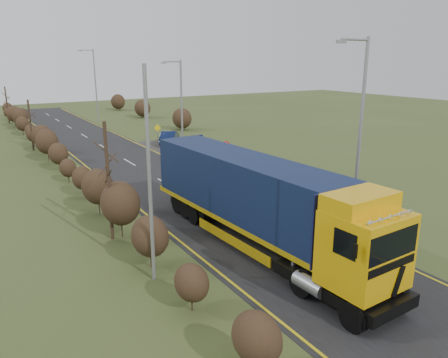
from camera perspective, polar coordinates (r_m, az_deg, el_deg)
ground at (r=22.65m, az=4.87°, el=-7.84°), size 160.00×160.00×0.00m
road at (r=30.79m, az=-6.09°, el=-1.48°), size 8.00×120.00×0.02m
layby at (r=42.25m, az=-3.90°, el=3.25°), size 6.00×18.00×0.02m
lane_markings at (r=30.51m, az=-5.85°, el=-1.58°), size 7.52×116.00×0.01m
hedgerow at (r=26.48m, az=-16.03°, el=-1.20°), size 2.24×102.04×6.05m
lorry at (r=20.78m, az=4.39°, el=-2.56°), size 3.33×16.10×4.45m
car_red_hatchback at (r=41.14m, az=-3.91°, el=3.92°), size 2.30×4.41×1.43m
car_blue_sedan at (r=47.37m, az=-7.10°, el=5.40°), size 3.73×4.59×1.47m
streetlight_near at (r=23.21m, az=17.18°, el=6.31°), size 2.11×0.20×9.97m
streetlight_mid at (r=39.42m, az=-5.70°, el=9.46°), size 1.88×0.18×8.83m
streetlight_far at (r=66.52m, az=-16.57°, el=12.06°), size 2.16×0.20×10.23m
left_pole at (r=17.40m, az=-9.70°, el=0.06°), size 0.16×0.16×8.78m
speed_sign at (r=34.55m, az=0.24°, el=3.70°), size 0.73×0.10×2.65m
warning_board at (r=48.23m, az=-8.67°, el=6.16°), size 0.78×0.11×2.05m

